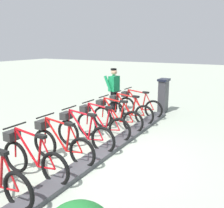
# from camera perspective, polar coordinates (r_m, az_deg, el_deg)

# --- Properties ---
(ground_plane) EXTENTS (60.00, 60.00, 0.00)m
(ground_plane) POSITION_cam_1_polar(r_m,az_deg,el_deg) (6.20, -2.74, -11.38)
(ground_plane) COLOR #A8B19F
(dock_rail_base) EXTENTS (0.44, 8.35, 0.10)m
(dock_rail_base) POSITION_cam_1_polar(r_m,az_deg,el_deg) (6.18, -2.75, -10.96)
(dock_rail_base) COLOR #47474C
(dock_rail_base) RESTS_ON ground
(payment_kiosk) EXTENTS (0.36, 0.52, 1.28)m
(payment_kiosk) POSITION_cam_1_polar(r_m,az_deg,el_deg) (10.07, 11.04, 1.92)
(payment_kiosk) COLOR #38383D
(payment_kiosk) RESTS_ON ground
(bike_docked_0) EXTENTS (1.72, 0.54, 1.02)m
(bike_docked_0) POSITION_cam_1_polar(r_m,az_deg,el_deg) (9.35, 5.60, -0.23)
(bike_docked_0) COLOR black
(bike_docked_0) RESTS_ON ground
(bike_docked_1) EXTENTS (1.72, 0.54, 1.02)m
(bike_docked_1) POSITION_cam_1_polar(r_m,az_deg,el_deg) (8.61, 3.34, -1.34)
(bike_docked_1) COLOR black
(bike_docked_1) RESTS_ON ground
(bike_docked_2) EXTENTS (1.72, 0.54, 1.02)m
(bike_docked_2) POSITION_cam_1_polar(r_m,az_deg,el_deg) (7.89, 0.67, -2.65)
(bike_docked_2) COLOR black
(bike_docked_2) RESTS_ON ground
(bike_docked_3) EXTENTS (1.72, 0.54, 1.02)m
(bike_docked_3) POSITION_cam_1_polar(r_m,az_deg,el_deg) (7.20, -2.54, -4.22)
(bike_docked_3) COLOR black
(bike_docked_3) RESTS_ON ground
(bike_docked_4) EXTENTS (1.72, 0.54, 1.02)m
(bike_docked_4) POSITION_cam_1_polar(r_m,az_deg,el_deg) (6.53, -6.43, -6.09)
(bike_docked_4) COLOR black
(bike_docked_4) RESTS_ON ground
(bike_docked_5) EXTENTS (1.72, 0.54, 1.02)m
(bike_docked_5) POSITION_cam_1_polar(r_m,az_deg,el_deg) (5.92, -11.21, -8.33)
(bike_docked_5) COLOR black
(bike_docked_5) RESTS_ON ground
(bike_docked_6) EXTENTS (1.72, 0.54, 1.02)m
(bike_docked_6) POSITION_cam_1_polar(r_m,az_deg,el_deg) (5.36, -17.10, -10.99)
(bike_docked_6) COLOR black
(bike_docked_6) RESTS_ON ground
(worker_near_rack) EXTENTS (0.50, 0.65, 1.66)m
(worker_near_rack) POSITION_cam_1_polar(r_m,az_deg,el_deg) (9.86, 0.39, 3.35)
(worker_near_rack) COLOR white
(worker_near_rack) RESTS_ON ground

